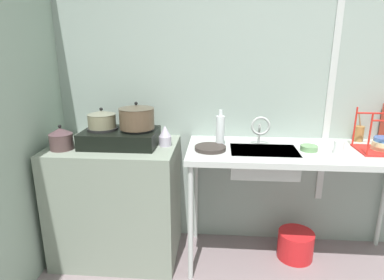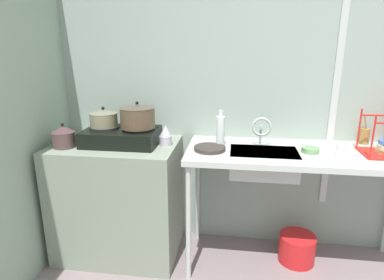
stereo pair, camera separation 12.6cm
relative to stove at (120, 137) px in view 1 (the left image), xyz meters
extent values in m
cube|color=#96A69D|center=(1.35, 0.36, 0.34)|extent=(4.63, 0.10, 2.62)
cube|color=silver|center=(1.56, 0.30, 0.47)|extent=(0.05, 0.01, 2.10)
cube|color=gray|center=(-0.06, 0.00, -0.52)|extent=(0.92, 0.61, 0.91)
cube|color=silver|center=(1.30, 0.00, -0.08)|extent=(1.61, 0.61, 0.04)
cylinder|color=silver|center=(0.54, -0.27, -0.54)|extent=(0.04, 0.04, 0.87)
cylinder|color=silver|center=(0.54, 0.27, -0.54)|extent=(0.04, 0.04, 0.87)
cylinder|color=silver|center=(2.06, 0.27, -0.54)|extent=(0.04, 0.04, 0.87)
cube|color=black|center=(0.00, 0.00, 0.00)|extent=(0.54, 0.36, 0.11)
cylinder|color=black|center=(-0.13, 0.00, 0.06)|extent=(0.22, 0.22, 0.02)
cylinder|color=black|center=(0.13, 0.00, 0.06)|extent=(0.22, 0.22, 0.02)
cylinder|color=gray|center=(-0.13, 0.00, 0.12)|extent=(0.20, 0.20, 0.10)
cone|color=slate|center=(-0.13, 0.00, 0.18)|extent=(0.20, 0.20, 0.02)
sphere|color=black|center=(-0.13, 0.00, 0.21)|extent=(0.02, 0.02, 0.02)
cylinder|color=brown|center=(0.13, 0.00, 0.14)|extent=(0.25, 0.25, 0.15)
cone|color=#4E4738|center=(0.13, 0.00, 0.23)|extent=(0.25, 0.25, 0.02)
sphere|color=black|center=(0.13, 0.00, 0.25)|extent=(0.02, 0.02, 0.02)
cylinder|color=#523B3B|center=(-0.39, -0.13, -0.01)|extent=(0.16, 0.16, 0.11)
cone|color=#50383D|center=(-0.39, -0.13, 0.07)|extent=(0.17, 0.17, 0.04)
sphere|color=black|center=(-0.39, -0.13, 0.11)|extent=(0.02, 0.02, 0.02)
cylinder|color=silver|center=(0.33, 0.01, -0.03)|extent=(0.09, 0.09, 0.07)
cone|color=silver|center=(0.33, 0.01, 0.05)|extent=(0.09, 0.09, 0.08)
cube|color=silver|center=(1.04, -0.03, -0.15)|extent=(0.47, 0.29, 0.17)
cylinder|color=silver|center=(1.02, 0.14, 0.01)|extent=(0.02, 0.02, 0.15)
torus|color=silver|center=(1.02, 0.08, 0.08)|extent=(0.14, 0.02, 0.14)
cylinder|color=#362E2A|center=(0.66, -0.06, -0.05)|extent=(0.22, 0.22, 0.03)
cylinder|color=red|center=(1.70, -0.12, 0.08)|extent=(0.01, 0.01, 0.29)
cylinder|color=red|center=(1.70, 0.12, 0.08)|extent=(0.01, 0.01, 0.29)
cylinder|color=red|center=(1.85, 0.12, 0.18)|extent=(0.31, 0.01, 0.01)
cube|color=red|center=(1.85, 0.00, -0.06)|extent=(0.33, 0.26, 0.01)
cylinder|color=beige|center=(1.85, 0.01, -0.03)|extent=(0.15, 0.15, 0.03)
cylinder|color=beige|center=(1.85, -0.01, -0.01)|extent=(0.14, 0.14, 0.03)
cylinder|color=#4268B4|center=(1.86, 0.01, 0.02)|extent=(0.13, 0.13, 0.03)
cylinder|color=white|center=(1.53, -0.07, -0.02)|extent=(0.06, 0.06, 0.09)
cylinder|color=#6E9C64|center=(1.35, -0.02, -0.04)|extent=(0.12, 0.12, 0.04)
cylinder|color=white|center=(0.73, 0.04, 0.05)|extent=(0.06, 0.06, 0.22)
cylinder|color=white|center=(0.73, 0.04, 0.18)|extent=(0.03, 0.03, 0.04)
cylinder|color=#A1753D|center=(1.79, 0.25, 0.00)|extent=(0.07, 0.07, 0.12)
cylinder|color=olive|center=(1.79, 0.25, 0.07)|extent=(0.05, 0.01, 0.18)
cylinder|color=red|center=(1.34, 0.04, -0.86)|extent=(0.28, 0.28, 0.22)
camera|label=1|loc=(0.71, -2.25, 0.65)|focal=30.60mm
camera|label=2|loc=(0.83, -2.24, 0.65)|focal=30.60mm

